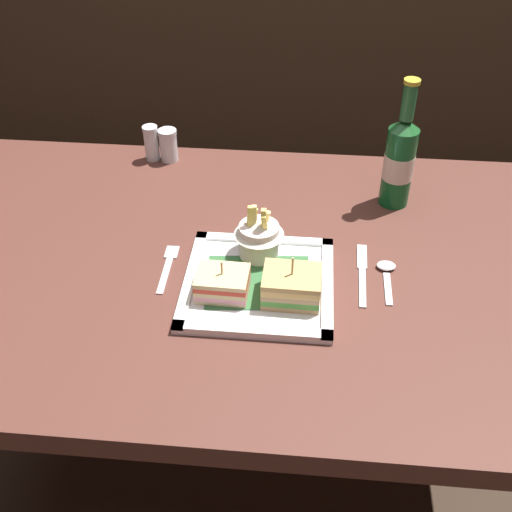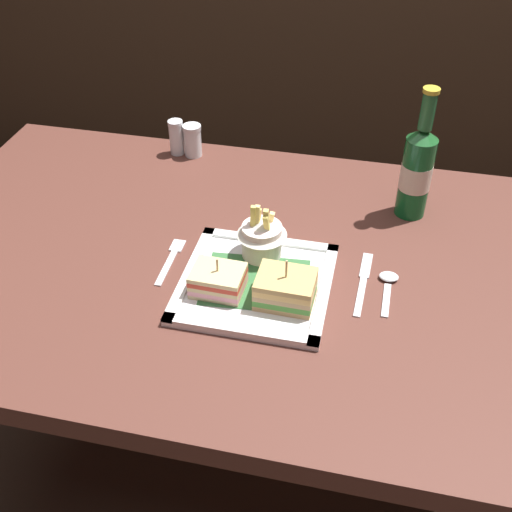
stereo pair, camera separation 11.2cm
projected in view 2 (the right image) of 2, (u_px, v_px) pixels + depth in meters
ground_plane at (256, 480)px, 1.64m from camera, size 6.00×6.00×0.00m
dining_table at (256, 297)px, 1.23m from camera, size 1.38×0.82×0.74m
square_plate at (256, 284)px, 1.11m from camera, size 0.26×0.26×0.02m
sandwich_half_left at (218, 281)px, 1.08m from camera, size 0.09×0.07×0.07m
sandwich_half_right at (286, 289)px, 1.06m from camera, size 0.10×0.08×0.09m
fries_cup at (262, 235)px, 1.14m from camera, size 0.09×0.09×0.11m
beer_bottle at (417, 170)px, 1.23m from camera, size 0.06×0.06×0.27m
fork at (171, 259)px, 1.18m from camera, size 0.02×0.14×0.00m
knife at (363, 280)px, 1.13m from camera, size 0.02×0.17×0.00m
spoon at (388, 282)px, 1.12m from camera, size 0.03×0.12×0.01m
salt_shaker at (177, 139)px, 1.46m from camera, size 0.03×0.03×0.08m
pepper_shaker at (193, 142)px, 1.46m from camera, size 0.04×0.04×0.08m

